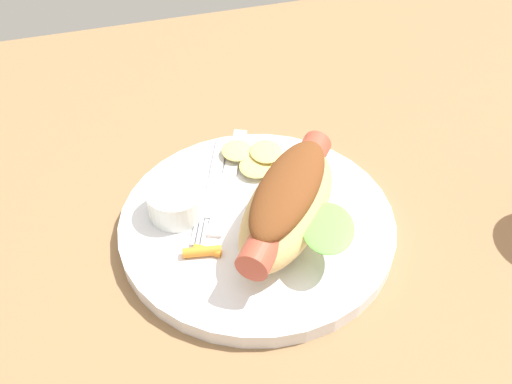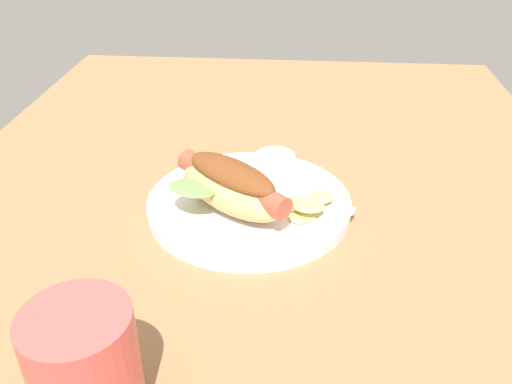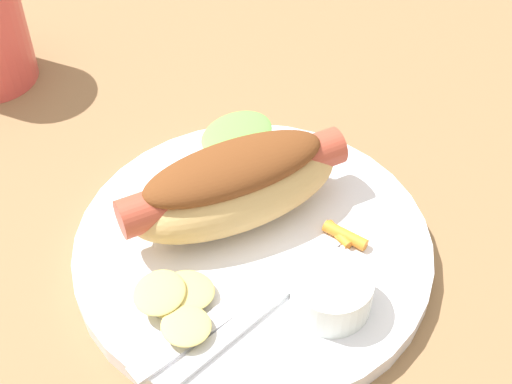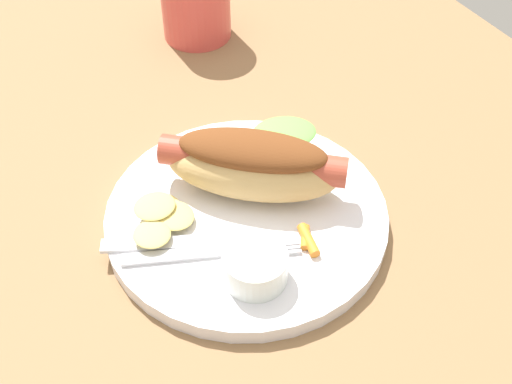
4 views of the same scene
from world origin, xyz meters
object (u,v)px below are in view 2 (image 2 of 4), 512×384
Objects in this scene: carrot_garnish at (232,173)px; fork at (292,186)px; knife at (296,195)px; drinking_cup at (85,368)px; hot_dog at (231,185)px; plate at (249,204)px; sauce_ramekin at (275,164)px; chips_pile at (307,206)px.

fork is at bearing 73.14° from carrot_garnish.
drinking_cup is at bearing 89.52° from knife.
hot_dog is 4.76× the size of carrot_garnish.
plate is 4.77× the size of sauce_ramekin.
knife is 1.52× the size of drinking_cup.
fork is (-3.28, 5.39, 1.00)cm from plate.
hot_dog is at bearing 58.72° from fork.
hot_dog is 1.14× the size of fork.
hot_dog is at bearing 48.94° from knife.
sauce_ramekin is 5.97cm from carrot_garnish.
fork is 0.92× the size of knife.
knife is 2.06× the size of chips_pile.
fork reaches higher than plate.
carrot_garnish is at bearing -153.37° from plate.
chips_pile is at bearing 129.58° from fork.
fork and knife have the same top height.
knife is (-1.14, 5.91, 0.98)cm from plate.
fork is 8.67cm from carrot_garnish.
carrot_garnish reaches higher than plate.
carrot_garnish is (-2.52, -8.30, 0.21)cm from fork.
plate is at bearing -22.49° from sauce_ramekin.
chips_pile is at bearing 25.07° from sauce_ramekin.
carrot_garnish is (1.15, -5.78, -0.97)cm from sauce_ramekin.
hot_dog reaches higher than carrot_garnish.
chips_pile reaches higher than knife.
drinking_cup is (30.91, -9.57, 4.44)cm from plate.
sauce_ramekin is (-9.25, 4.83, -1.86)cm from hot_dog.
sauce_ramekin reaches higher than chips_pile.
drinking_cup reaches higher than carrot_garnish.
sauce_ramekin is 0.70× the size of chips_pile.
plate is at bearing 26.63° from carrot_garnish.
hot_dog reaches higher than fork.
carrot_garnish is (-8.23, -10.16, -0.42)cm from chips_pile.
carrot_garnish is at bearing -78.78° from sauce_ramekin.
drinking_cup is (32.05, -15.48, 3.46)cm from knife.
knife is 9.97cm from carrot_garnish.
hot_dog is 3.06× the size of sauce_ramekin.
drinking_cup reaches higher than fork.
fork is (3.66, 2.52, -1.19)cm from sauce_ramekin.
sauce_ramekin is at bearing -37.05° from knife.
plate is 6.59cm from carrot_garnish.
chips_pile is at bearing -141.22° from hot_dog.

